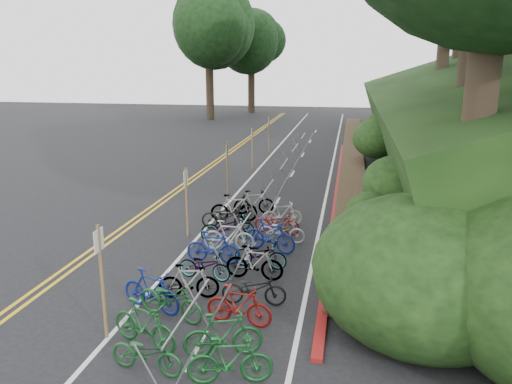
{
  "coord_description": "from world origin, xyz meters",
  "views": [
    {
      "loc": [
        6.16,
        -11.18,
        6.04
      ],
      "look_at": [
        2.77,
        6.72,
        1.3
      ],
      "focal_mm": 35.0,
      "sensor_mm": 36.0,
      "label": 1
    }
  ],
  "objects": [
    {
      "name": "ground",
      "position": [
        0.0,
        0.0,
        0.0
      ],
      "size": [
        120.0,
        120.0,
        0.0
      ],
      "primitive_type": "plane",
      "color": "black",
      "rests_on": "ground"
    },
    {
      "name": "signposts_rest",
      "position": [
        0.6,
        14.0,
        1.43
      ],
      "size": [
        0.08,
        18.4,
        2.5
      ],
      "color": "brown",
      "rests_on": "ground"
    },
    {
      "name": "road_markings",
      "position": [
        0.63,
        10.1,
        0.0
      ],
      "size": [
        7.47,
        80.0,
        0.01
      ],
      "color": "gold",
      "rests_on": "ground"
    },
    {
      "name": "signpost_near",
      "position": [
        0.95,
        -1.87,
        1.53
      ],
      "size": [
        0.08,
        0.4,
        2.68
      ],
      "color": "brown",
      "rests_on": "ground"
    },
    {
      "name": "bike_valet",
      "position": [
        2.86,
        2.47,
        0.49
      ],
      "size": [
        3.14,
        12.81,
        1.1
      ],
      "color": "#144C1E",
      "rests_on": "ground"
    },
    {
      "name": "red_curb",
      "position": [
        5.7,
        12.0,
        0.05
      ],
      "size": [
        0.25,
        28.0,
        0.1
      ],
      "primitive_type": "cube",
      "color": "maroon",
      "rests_on": "ground"
    },
    {
      "name": "bike_rack_front",
      "position": [
        3.1,
        -2.39,
        0.86
      ],
      "size": [
        1.15,
        2.97,
        1.18
      ],
      "color": "gray",
      "rests_on": "ground"
    },
    {
      "name": "bike_front",
      "position": [
        1.47,
        -0.47,
        0.54
      ],
      "size": [
        1.08,
        1.86,
        1.08
      ],
      "primitive_type": "imported",
      "rotation": [
        0.0,
        0.0,
        1.23
      ],
      "color": "navy",
      "rests_on": "ground"
    },
    {
      "name": "bike_racks_rest",
      "position": [
        3.0,
        13.0,
        0.85
      ],
      "size": [
        1.14,
        23.0,
        1.17
      ],
      "color": "gray",
      "rests_on": "ground"
    },
    {
      "name": "embankment",
      "position": [
        12.96,
        19.04,
        2.57
      ],
      "size": [
        14.3,
        48.14,
        9.11
      ],
      "color": "black",
      "rests_on": "ground"
    }
  ]
}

